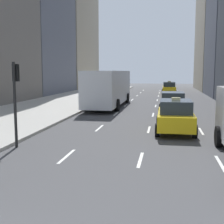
% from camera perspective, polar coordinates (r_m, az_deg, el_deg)
% --- Properties ---
extents(sidewalk_left, '(8.00, 66.00, 0.15)m').
position_cam_1_polar(sidewalk_left, '(31.99, -9.43, 1.73)').
color(sidewalk_left, '#ADAAA3').
rests_on(sidewalk_left, ground).
extents(lane_markings, '(5.72, 56.00, 0.01)m').
position_cam_1_polar(lane_markings, '(26.28, 7.77, 0.39)').
color(lane_markings, white).
rests_on(lane_markings, ground).
extents(taxi_lead, '(2.02, 4.40, 1.87)m').
position_cam_1_polar(taxi_lead, '(16.74, 11.51, -0.70)').
color(taxi_lead, yellow).
rests_on(taxi_lead, ground).
extents(taxi_second, '(2.02, 4.40, 1.87)m').
position_cam_1_polar(taxi_second, '(44.47, 10.41, 4.33)').
color(taxi_second, yellow).
rests_on(taxi_second, ground).
extents(sedan_black_near, '(2.02, 4.65, 1.70)m').
position_cam_1_polar(sedan_black_near, '(23.45, 11.00, 1.58)').
color(sedan_black_near, '#565B66').
rests_on(sedan_black_near, ground).
extents(city_bus, '(2.80, 11.61, 3.25)m').
position_cam_1_polar(city_bus, '(28.47, -0.56, 4.59)').
color(city_bus, silver).
rests_on(city_bus, ground).
extents(traffic_light_pole, '(0.24, 0.42, 3.60)m').
position_cam_1_polar(traffic_light_pole, '(13.69, -17.24, 3.77)').
color(traffic_light_pole, black).
rests_on(traffic_light_pole, ground).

